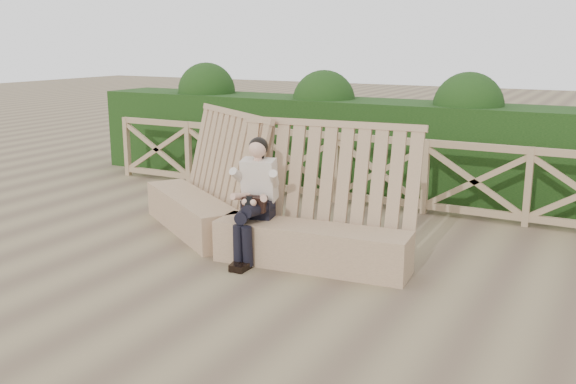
% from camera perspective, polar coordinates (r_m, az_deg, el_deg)
% --- Properties ---
extents(ground, '(60.00, 60.00, 0.00)m').
position_cam_1_polar(ground, '(6.89, -2.53, -7.86)').
color(ground, brown).
rests_on(ground, ground).
extents(bench, '(4.23, 1.88, 1.61)m').
position_cam_1_polar(bench, '(7.91, -3.33, -1.96)').
color(bench, '#8B6E4F').
rests_on(bench, ground).
extents(woman, '(0.46, 0.86, 1.42)m').
position_cam_1_polar(woman, '(7.36, -2.93, -0.23)').
color(woman, black).
rests_on(woman, ground).
extents(guardrail, '(10.10, 0.09, 1.10)m').
position_cam_1_polar(guardrail, '(9.79, 8.06, 1.79)').
color(guardrail, '#937B55').
rests_on(guardrail, ground).
extents(hedge, '(12.00, 1.20, 1.50)m').
position_cam_1_polar(hedge, '(10.87, 10.33, 3.91)').
color(hedge, black).
rests_on(hedge, ground).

